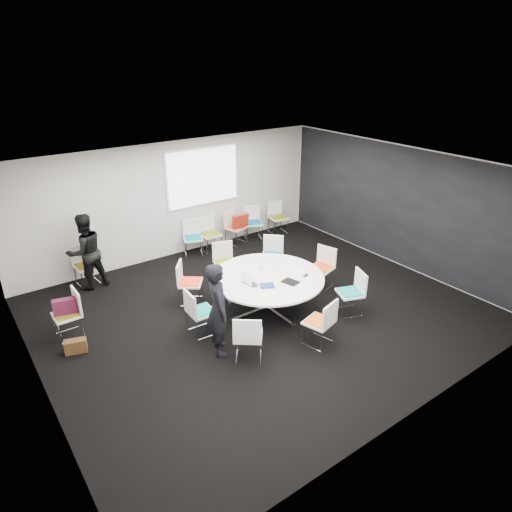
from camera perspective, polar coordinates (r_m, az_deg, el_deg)
room_shell at (r=8.49m, az=1.00°, el=1.37°), size 8.08×7.08×2.88m
conference_table at (r=8.89m, az=1.41°, el=-3.68°), size 2.20×2.20×0.73m
projection_screen at (r=11.47m, az=-6.62°, el=9.80°), size 1.90×0.03×1.35m
chair_ring_a at (r=9.95m, az=8.12°, el=-2.36°), size 0.56×0.57×0.88m
chair_ring_b at (r=10.41m, az=2.00°, el=-0.85°), size 0.64×0.64×0.88m
chair_ring_c at (r=10.10m, az=-3.83°, el=-1.74°), size 0.56×0.55×0.88m
chair_ring_d at (r=9.35m, az=-8.22°, el=-4.24°), size 0.64×0.64×0.88m
chair_ring_e at (r=8.36m, az=-6.88°, el=-7.93°), size 0.47×0.48×0.88m
chair_ring_f at (r=7.68m, az=-1.00°, el=-11.04°), size 0.64×0.64×0.88m
chair_ring_g at (r=8.10m, az=7.88°, el=-9.19°), size 0.56×0.55×0.88m
chair_ring_h at (r=9.08m, az=11.64°, el=-5.47°), size 0.58×0.59×0.88m
chair_back_a at (r=11.49m, az=-7.82°, el=1.45°), size 0.60×0.59×0.88m
chair_back_b at (r=11.67m, az=-5.72°, el=1.94°), size 0.48×0.47×0.88m
chair_back_c at (r=12.08m, az=-2.56°, el=2.84°), size 0.56×0.55×0.88m
chair_back_d at (r=12.38m, az=-0.35°, el=3.41°), size 0.60×0.59×0.88m
chair_back_e at (r=12.80m, az=2.74°, el=4.11°), size 0.53×0.52×0.88m
chair_spare_left at (r=8.88m, az=-22.32°, el=-7.72°), size 0.45×0.46×0.88m
chair_person_back at (r=10.62m, az=-20.35°, el=-1.97°), size 0.50×0.48×0.88m
person_main at (r=7.59m, az=-4.74°, el=-6.63°), size 0.58×0.70×1.65m
person_back at (r=10.24m, az=-20.52°, el=0.50°), size 0.90×0.75×1.67m
laptop at (r=8.56m, az=-0.54°, el=-3.31°), size 0.27×0.37×0.03m
laptop_lid at (r=8.47m, az=-1.25°, el=-2.74°), size 0.05×0.30×0.22m
notebook_black at (r=8.61m, az=4.32°, el=-3.24°), size 0.29×0.35×0.02m
tablet_folio at (r=8.45m, az=1.42°, el=-3.71°), size 0.32×0.30×0.03m
papers_right at (r=9.29m, az=4.05°, el=-1.07°), size 0.35×0.37×0.00m
papers_front at (r=9.02m, az=5.00°, el=-1.93°), size 0.35×0.29×0.00m
cup at (r=9.08m, az=0.60°, el=-1.34°), size 0.08×0.08×0.09m
phone at (r=8.88m, az=6.24°, el=-2.44°), size 0.16×0.12×0.01m
maroon_bag at (r=8.71m, az=-22.78°, el=-5.82°), size 0.42×0.23×0.28m
brown_bag at (r=8.49m, az=-21.61°, el=-10.43°), size 0.39×0.26×0.24m
red_jacket at (r=11.75m, az=-1.98°, el=4.44°), size 0.45×0.18×0.36m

